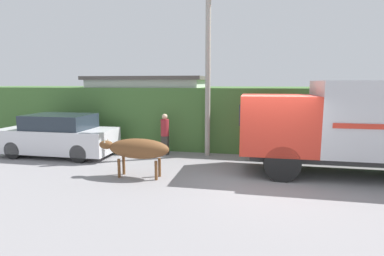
% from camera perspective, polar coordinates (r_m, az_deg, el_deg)
% --- Properties ---
extents(ground_plane, '(60.00, 60.00, 0.00)m').
position_cam_1_polar(ground_plane, '(9.15, 14.29, -9.92)').
color(ground_plane, gray).
extents(hillside_embankment, '(32.00, 5.96, 2.66)m').
position_cam_1_polar(hillside_embankment, '(15.01, 13.28, 2.49)').
color(hillside_embankment, '#426B33').
rests_on(hillside_embankment, ground_plane).
extents(building_backdrop, '(5.39, 2.70, 3.16)m').
position_cam_1_polar(building_backdrop, '(14.26, -8.38, 3.39)').
color(building_backdrop, '#B2BCAD').
rests_on(building_backdrop, ground_plane).
extents(cargo_truck, '(7.53, 2.26, 2.93)m').
position_cam_1_polar(cargo_truck, '(10.49, 31.12, 0.77)').
color(cargo_truck, '#2D2D2D').
rests_on(cargo_truck, ground_plane).
extents(brown_cow, '(2.24, 0.62, 1.20)m').
position_cam_1_polar(brown_cow, '(9.25, -10.35, -3.95)').
color(brown_cow, brown).
rests_on(brown_cow, ground_plane).
extents(parked_suv, '(4.45, 1.81, 1.64)m').
position_cam_1_polar(parked_suv, '(12.91, -24.09, -1.38)').
color(parked_suv, silver).
rests_on(parked_suv, ground_plane).
extents(pedestrian_on_hill, '(0.37, 0.37, 1.65)m').
position_cam_1_polar(pedestrian_on_hill, '(12.00, -5.19, -0.82)').
color(pedestrian_on_hill, '#38332D').
rests_on(pedestrian_on_hill, ground_plane).
extents(utility_pole, '(0.90, 0.20, 6.85)m').
position_cam_1_polar(utility_pole, '(11.70, 3.06, 11.95)').
color(utility_pole, '#9E998E').
rests_on(utility_pole, ground_plane).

